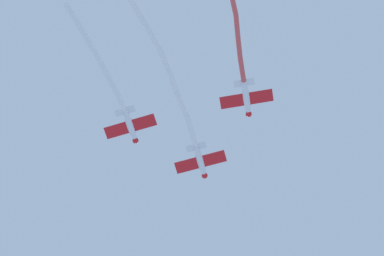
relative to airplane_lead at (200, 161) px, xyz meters
The scene contains 6 objects.
airplane_lead is the anchor object (origin of this frame).
smoke_trail_lead 15.67m from the airplane_lead, behind, with size 26.78×4.48×2.97m.
airplane_left_wing 10.43m from the airplane_lead, 136.71° to the left, with size 5.12×6.88×1.73m.
smoke_trail_left_wing 19.19m from the airplane_lead, 155.43° to the left, with size 15.34×2.78×1.30m.
airplane_right_wing 10.43m from the airplane_lead, 127.32° to the right, with size 5.28×7.01×1.73m.
smoke_trail_right_wing 19.33m from the airplane_lead, 149.09° to the right, with size 16.25×3.00×2.05m.
Camera 1 is at (-24.22, -13.47, 3.17)m, focal length 58.15 mm.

